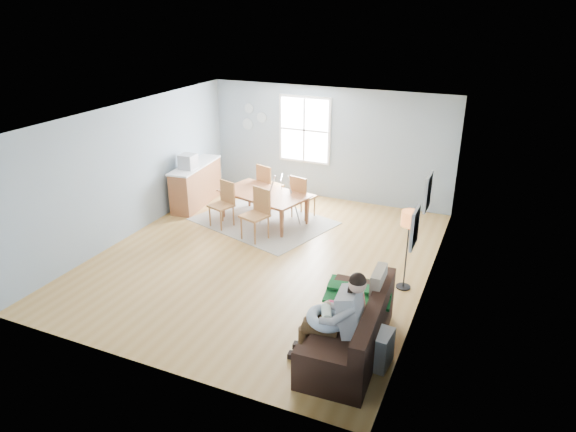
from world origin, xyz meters
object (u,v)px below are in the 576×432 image
at_px(chair_sw, 224,201).
at_px(dining_table, 263,207).
at_px(chair_se, 258,210).
at_px(sofa, 352,333).
at_px(toddler, 352,298).
at_px(storage_cube, 373,347).
at_px(chair_ne, 301,194).
at_px(monitor, 188,161).
at_px(floor_lamp, 409,225).
at_px(chair_nw, 267,183).
at_px(counter, 196,184).
at_px(baby_swing, 281,200).
at_px(father, 338,315).

bearing_deg(chair_sw, dining_table, 36.80).
relative_size(chair_sw, chair_se, 0.93).
xyz_separation_m(sofa, toddler, (-0.09, 0.20, 0.42)).
bearing_deg(storage_cube, chair_ne, 123.26).
bearing_deg(sofa, monitor, 144.41).
xyz_separation_m(floor_lamp, chair_nw, (-3.72, 2.39, -0.56)).
relative_size(chair_se, monitor, 2.99).
relative_size(floor_lamp, dining_table, 0.74).
xyz_separation_m(chair_ne, counter, (-2.62, -0.18, -0.07)).
distance_m(dining_table, chair_sw, 0.88).
height_order(chair_sw, chair_nw, chair_nw).
distance_m(sofa, monitor, 6.23).
height_order(sofa, chair_se, chair_se).
distance_m(counter, baby_swing, 2.20).
bearing_deg(floor_lamp, chair_ne, 142.66).
relative_size(floor_lamp, monitor, 3.97).
relative_size(father, toddler, 1.60).
bearing_deg(chair_nw, chair_se, -70.80).
relative_size(sofa, storage_cube, 4.17).
distance_m(sofa, dining_table, 4.77).
xyz_separation_m(floor_lamp, baby_swing, (-3.17, 1.98, -0.74)).
height_order(father, dining_table, father).
distance_m(father, floor_lamp, 2.38).
bearing_deg(counter, chair_sw, -33.67).
xyz_separation_m(sofa, baby_swing, (-2.87, 3.98, 0.12)).
bearing_deg(baby_swing, sofa, -54.26).
distance_m(father, dining_table, 4.95).
relative_size(chair_sw, baby_swing, 0.82).
bearing_deg(storage_cube, father, -158.37).
distance_m(father, chair_se, 4.15).
relative_size(storage_cube, chair_se, 0.48).
relative_size(father, floor_lamp, 1.00).
height_order(floor_lamp, chair_sw, floor_lamp).
distance_m(dining_table, baby_swing, 0.48).
distance_m(floor_lamp, monitor, 5.55).
height_order(toddler, chair_nw, toddler).
bearing_deg(toddler, monitor, 145.46).
bearing_deg(chair_ne, storage_cube, -56.74).
relative_size(floor_lamp, chair_ne, 1.40).
relative_size(storage_cube, baby_swing, 0.43).
bearing_deg(dining_table, chair_se, -55.65).
bearing_deg(monitor, floor_lamp, -16.61).
bearing_deg(counter, father, -40.52).
bearing_deg(counter, baby_swing, 1.59).
height_order(toddler, counter, toddler).
xyz_separation_m(chair_nw, counter, (-1.65, -0.47, -0.11)).
xyz_separation_m(storage_cube, chair_ne, (-2.78, 4.23, 0.32)).
bearing_deg(chair_se, baby_swing, 90.55).
xyz_separation_m(storage_cube, chair_nw, (-3.74, 4.53, 0.35)).
xyz_separation_m(chair_se, counter, (-2.21, 1.12, -0.11)).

